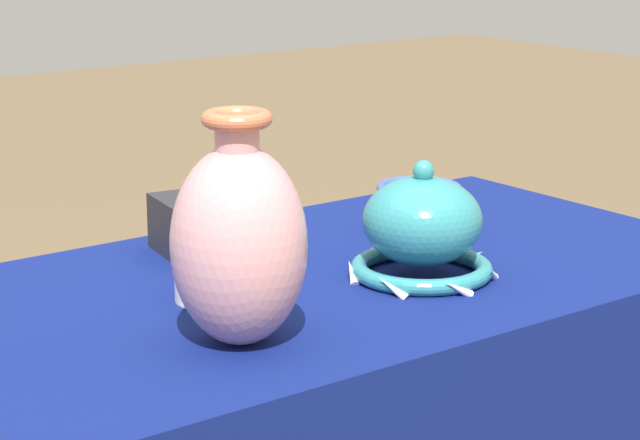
{
  "coord_description": "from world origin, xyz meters",
  "views": [
    {
      "loc": [
        -0.87,
        -1.25,
        1.26
      ],
      "look_at": [
        0.01,
        -0.08,
        0.87
      ],
      "focal_mm": 70.0,
      "sensor_mm": 36.0,
      "label": 1
    }
  ],
  "objects": [
    {
      "name": "display_table",
      "position": [
        0.0,
        -0.02,
        0.68
      ],
      "size": [
        1.29,
        0.61,
        0.77
      ],
      "color": "brown",
      "rests_on": "ground_plane"
    },
    {
      "name": "vase_dome_bell",
      "position": [
        0.18,
        -0.09,
        0.83
      ],
      "size": [
        0.2,
        0.2,
        0.16
      ],
      "color": "teal",
      "rests_on": "display_table"
    },
    {
      "name": "pot_squat_ivory",
      "position": [
        -0.09,
        -0.01,
        0.8
      ],
      "size": [
        0.1,
        0.1,
        0.07
      ],
      "primitive_type": "cylinder",
      "color": "white",
      "rests_on": "display_table"
    },
    {
      "name": "mosaic_tile_box",
      "position": [
        0.01,
        0.18,
        0.81
      ],
      "size": [
        0.13,
        0.15,
        0.08
      ],
      "rotation": [
        0.0,
        0.0,
        -0.17
      ],
      "color": "#232328",
      "rests_on": "display_table"
    },
    {
      "name": "vase_tall_bulbous",
      "position": [
        -0.15,
        -0.15,
        0.89
      ],
      "size": [
        0.15,
        0.15,
        0.26
      ],
      "color": "#D19399",
      "rests_on": "display_table"
    },
    {
      "name": "cup_wide_cobalt",
      "position": [
        0.33,
        0.08,
        0.81
      ],
      "size": [
        0.13,
        0.13,
        0.07
      ],
      "color": "#3851A8",
      "rests_on": "display_table"
    }
  ]
}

